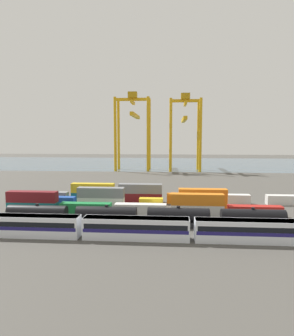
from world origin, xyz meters
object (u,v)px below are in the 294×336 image
at_px(passenger_train, 136,227).
at_px(gantry_crane_central, 185,125).
at_px(freight_tank_row, 142,216).
at_px(shipping_container_2, 86,208).
at_px(shipping_container_13, 47,196).
at_px(shipping_container_14, 93,197).
at_px(shipping_container_18, 189,198).
at_px(gantry_crane_west, 133,123).
at_px(shipping_container_20, 289,200).

distance_m(passenger_train, gantry_crane_central, 118.36).
xyz_separation_m(freight_tank_row, shipping_container_2, (-14.28, 8.76, -0.69)).
bearing_deg(shipping_container_2, shipping_container_13, 138.65).
relative_size(shipping_container_14, shipping_container_18, 1.00).
bearing_deg(gantry_crane_west, shipping_container_2, -89.55).
distance_m(passenger_train, shipping_container_18, 32.26).
relative_size(freight_tank_row, shipping_container_20, 4.69).
bearing_deg(shipping_container_18, shipping_container_13, 180.00).
bearing_deg(shipping_container_13, shipping_container_18, 0.00).
height_order(freight_tank_row, shipping_container_18, freight_tank_row).
xyz_separation_m(freight_tank_row, shipping_container_20, (37.84, 22.19, -0.69)).
xyz_separation_m(shipping_container_2, shipping_container_13, (-15.26, 13.43, 0.00)).
xyz_separation_m(freight_tank_row, gantry_crane_west, (-15.05, 107.35, 24.29)).
xyz_separation_m(shipping_container_20, gantry_crane_central, (-24.19, 84.99, 23.97)).
bearing_deg(shipping_container_14, gantry_crane_central, 70.73).
distance_m(freight_tank_row, gantry_crane_west, 111.09).
relative_size(passenger_train, shipping_container_18, 4.82).
relative_size(shipping_container_13, shipping_container_18, 1.00).
distance_m(freight_tank_row, shipping_container_18, 24.73).
xyz_separation_m(freight_tank_row, gantry_crane_central, (13.65, 107.18, 23.29)).
xyz_separation_m(passenger_train, shipping_container_20, (38.14, 30.25, -0.84)).
bearing_deg(shipping_container_2, shipping_container_14, 97.56).
distance_m(shipping_container_20, gantry_crane_central, 91.56).
distance_m(shipping_container_18, gantry_crane_west, 92.46).
distance_m(shipping_container_2, shipping_container_13, 20.33).
xyz_separation_m(passenger_train, shipping_container_2, (-13.98, 16.82, -0.84)).
xyz_separation_m(shipping_container_14, shipping_container_18, (26.95, 0.00, 0.00)).
bearing_deg(passenger_train, gantry_crane_central, 83.10).
bearing_deg(gantry_crane_west, shipping_container_20, -58.16).
relative_size(passenger_train, shipping_container_13, 4.82).
xyz_separation_m(passenger_train, shipping_container_14, (-15.76, 30.25, -0.84)).
bearing_deg(gantry_crane_central, shipping_container_18, -91.86).
height_order(shipping_container_2, gantry_crane_west, gantry_crane_west).
height_order(freight_tank_row, shipping_container_13, freight_tank_row).
bearing_deg(passenger_train, freight_tank_row, 87.85).
height_order(passenger_train, shipping_container_2, passenger_train).
xyz_separation_m(passenger_train, gantry_crane_west, (-14.75, 115.41, 24.13)).
relative_size(shipping_container_18, gantry_crane_west, 0.28).
xyz_separation_m(shipping_container_13, gantry_crane_west, (14.49, 85.16, 24.98)).
relative_size(shipping_container_18, gantry_crane_central, 0.29).
bearing_deg(gantry_crane_west, freight_tank_row, -82.02).
bearing_deg(shipping_container_20, passenger_train, -141.59).
bearing_deg(shipping_container_13, freight_tank_row, -36.91).
bearing_deg(shipping_container_20, shipping_container_14, 180.00).
distance_m(shipping_container_18, gantry_crane_central, 88.35).
bearing_deg(freight_tank_row, shipping_container_2, 148.47).
height_order(passenger_train, shipping_container_20, passenger_train).
height_order(shipping_container_2, shipping_container_13, same).
bearing_deg(passenger_train, shipping_container_18, 69.70).
bearing_deg(gantry_crane_west, gantry_crane_central, -0.35).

